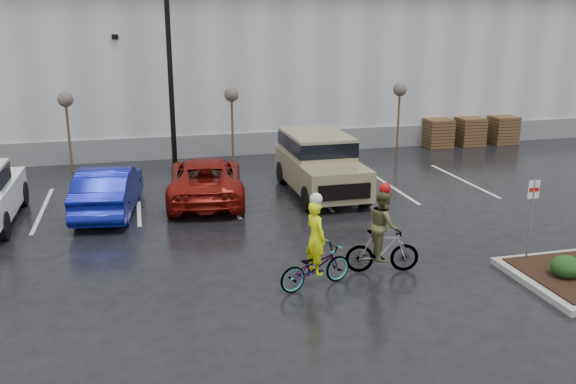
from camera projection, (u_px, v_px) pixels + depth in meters
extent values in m
plane|color=black|center=(387.00, 283.00, 14.13)|extent=(120.00, 120.00, 0.00)
cube|color=silver|center=(233.00, 64.00, 33.68)|extent=(60.00, 15.00, 7.00)
cube|color=slate|center=(261.00, 143.00, 27.47)|extent=(60.00, 0.12, 1.00)
cube|color=#1B3817|center=(193.00, 52.00, 55.27)|extent=(80.00, 25.00, 6.00)
cylinder|color=black|center=(169.00, 57.00, 23.14)|extent=(0.20, 0.20, 9.00)
cylinder|color=#482B1D|center=(69.00, 138.00, 23.99)|extent=(0.10, 0.10, 2.80)
sphere|color=#4A413B|center=(65.00, 99.00, 23.58)|extent=(0.60, 0.60, 0.60)
cylinder|color=#482B1D|center=(232.00, 130.00, 25.51)|extent=(0.10, 0.10, 2.80)
sphere|color=#4A413B|center=(232.00, 95.00, 25.10)|extent=(0.60, 0.60, 0.60)
cylinder|color=#482B1D|center=(398.00, 123.00, 27.27)|extent=(0.10, 0.10, 2.80)
sphere|color=#4A413B|center=(400.00, 90.00, 26.86)|extent=(0.60, 0.60, 0.60)
cube|color=#482B1D|center=(437.00, 133.00, 28.99)|extent=(1.20, 1.20, 1.35)
cube|color=#482B1D|center=(469.00, 131.00, 29.39)|extent=(1.20, 1.20, 1.35)
cube|color=#482B1D|center=(502.00, 130.00, 29.81)|extent=(1.20, 1.20, 1.35)
ellipsoid|color=#163813|center=(566.00, 267.00, 14.02)|extent=(0.70, 0.70, 0.52)
cylinder|color=gray|center=(530.00, 223.00, 14.90)|extent=(0.05, 0.05, 2.20)
cube|color=white|center=(534.00, 190.00, 14.67)|extent=(0.30, 0.02, 0.45)
cube|color=red|center=(534.00, 190.00, 14.66)|extent=(0.26, 0.02, 0.10)
imported|color=#0C168D|center=(109.00, 189.00, 19.10)|extent=(2.19, 4.75, 1.51)
imported|color=maroon|center=(206.00, 179.00, 20.46)|extent=(3.00, 5.46, 1.45)
imported|color=#3F3F44|center=(315.00, 267.00, 13.83)|extent=(1.95, 1.15, 0.97)
imported|color=#E0F90D|center=(316.00, 237.00, 13.64)|extent=(0.57, 0.71, 1.69)
sphere|color=silver|center=(316.00, 199.00, 13.39)|extent=(0.28, 0.28, 0.28)
imported|color=#3F3F44|center=(382.00, 251.00, 14.64)|extent=(1.78, 0.81, 1.08)
imported|color=brown|center=(383.00, 225.00, 14.46)|extent=(0.59, 0.89, 1.70)
sphere|color=#990C0C|center=(385.00, 188.00, 14.21)|extent=(0.28, 0.28, 0.28)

